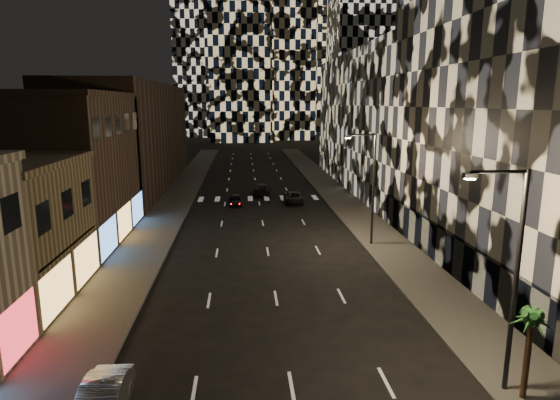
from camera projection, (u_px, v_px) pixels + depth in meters
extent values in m
cube|color=#47443F|center=(176.00, 199.00, 56.59)|extent=(4.00, 120.00, 0.15)
cube|color=#47443F|center=(339.00, 196.00, 58.16)|extent=(4.00, 120.00, 0.15)
cube|color=#4C4C47|center=(193.00, 199.00, 56.75)|extent=(0.20, 120.00, 0.15)
cube|color=#4C4C47|center=(322.00, 197.00, 58.00)|extent=(0.20, 120.00, 0.15)
cube|color=#473528|center=(60.00, 171.00, 38.73)|extent=(10.00, 15.00, 12.00)
cube|color=#473528|center=(132.00, 136.00, 64.38)|extent=(10.00, 40.00, 14.00)
cube|color=#383838|center=(444.00, 247.00, 33.17)|extent=(0.60, 25.00, 3.00)
cube|color=#232326|center=(402.00, 121.00, 63.95)|extent=(16.00, 40.00, 18.00)
cylinder|color=black|center=(516.00, 284.00, 18.09)|extent=(0.20, 0.20, 9.00)
cylinder|color=black|center=(499.00, 172.00, 17.10)|extent=(2.20, 0.14, 0.14)
cube|color=black|center=(470.00, 175.00, 17.04)|extent=(0.50, 0.25, 0.18)
cube|color=#FFEAB2|center=(470.00, 179.00, 17.07)|extent=(0.35, 0.18, 0.06)
cylinder|color=black|center=(373.00, 190.00, 37.60)|extent=(0.20, 0.20, 9.00)
cylinder|color=black|center=(362.00, 135.00, 36.62)|extent=(2.20, 0.14, 0.14)
cube|color=black|center=(348.00, 136.00, 36.55)|extent=(0.50, 0.25, 0.18)
cube|color=#FFEAB2|center=(348.00, 138.00, 36.58)|extent=(0.35, 0.18, 0.06)
imported|color=black|center=(235.00, 200.00, 53.39)|extent=(1.59, 3.65, 1.23)
imported|color=black|center=(262.00, 189.00, 59.49)|extent=(2.37, 5.13, 1.45)
imported|color=black|center=(294.00, 198.00, 54.51)|extent=(2.10, 4.54, 1.26)
cylinder|color=#47331E|center=(527.00, 360.00, 18.12)|extent=(0.24, 0.24, 3.21)
sphere|color=#1B4E1D|center=(532.00, 318.00, 17.76)|extent=(0.70, 0.70, 0.70)
cone|color=#1B4E1D|center=(537.00, 318.00, 17.85)|extent=(1.42, 0.61, 0.85)
cone|color=#1B4E1D|center=(531.00, 316.00, 18.00)|extent=(0.83, 1.38, 0.85)
cone|color=#1B4E1D|center=(525.00, 317.00, 17.98)|extent=(0.88, 1.37, 0.85)
cone|color=#1B4E1D|center=(525.00, 319.00, 17.80)|extent=(1.42, 0.56, 0.85)
cone|color=#1B4E1D|center=(529.00, 321.00, 17.60)|extent=(1.25, 1.10, 0.85)
cone|color=#1B4E1D|center=(536.00, 322.00, 17.52)|extent=(0.31, 1.40, 0.85)
cone|color=#1B4E1D|center=(539.00, 321.00, 17.63)|extent=(1.28, 1.07, 0.85)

